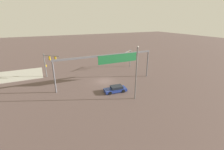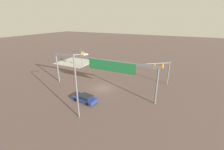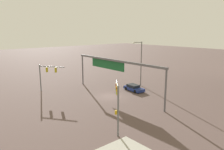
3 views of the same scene
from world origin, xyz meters
name	(u,v)px [view 3 (image 3 of 3)]	position (x,y,z in m)	size (l,w,h in m)	color
ground_plane	(110,97)	(0.00, 0.00, 0.00)	(232.89, 232.89, 0.00)	brown
traffic_signal_near_corner	(118,99)	(11.09, -8.05, 3.99)	(3.44, 3.13, 5.84)	slate
traffic_signal_opposite_side	(46,73)	(-10.48, -7.01, 3.71)	(4.38, 3.22, 5.27)	slate
streetlamp_curved_arm	(140,61)	(-1.84, 10.01, 5.31)	(1.36, 1.75, 9.38)	#605E5E
overhead_sign_gantry	(113,65)	(-0.74, 1.47, 5.51)	(22.11, 0.43, 6.57)	#5E5D63
sedan_car_approaching	(134,88)	(0.14, 6.09, 0.57)	(4.55, 2.30, 1.21)	navy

